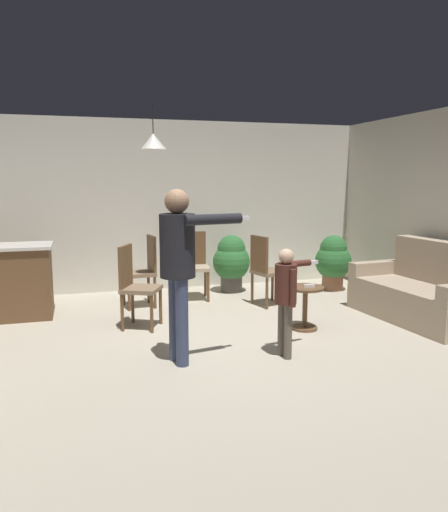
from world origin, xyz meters
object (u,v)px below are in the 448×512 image
(couch_floral, at_px, (421,294))
(kitchen_counter, at_px, (2,282))
(dining_chair_centre_back, at_px, (144,268))
(spare_remote_on_table, at_px, (309,286))
(person_child, at_px, (286,290))
(dining_chair_spare, at_px, (194,263))
(potted_plant_corner, at_px, (333,260))
(potted_plant_by_wall, at_px, (231,261))
(dining_chair_by_counter, at_px, (266,268))
(dining_chair_near_wall, at_px, (135,283))
(side_table_by_couch, at_px, (305,303))
(person_adult, at_px, (179,257))

(couch_floral, distance_m, kitchen_counter, 5.35)
(dining_chair_centre_back, distance_m, spare_remote_on_table, 2.41)
(person_child, bearing_deg, spare_remote_on_table, 131.47)
(person_child, bearing_deg, dining_chair_spare, 177.42)
(kitchen_counter, distance_m, dining_chair_centre_back, 1.82)
(couch_floral, distance_m, dining_chair_centre_back, 3.70)
(dining_chair_spare, bearing_deg, potted_plant_corner, -173.62)
(kitchen_counter, relative_size, potted_plant_corner, 1.42)
(potted_plant_corner, relative_size, potted_plant_by_wall, 0.98)
(dining_chair_by_counter, xyz_separation_m, dining_chair_centre_back, (-1.65, 0.45, 0.00))
(dining_chair_near_wall, xyz_separation_m, dining_chair_spare, (1.01, 1.25, 0.00))
(dining_chair_by_counter, height_order, dining_chair_near_wall, same)
(dining_chair_spare, distance_m, potted_plant_corner, 2.29)
(side_table_by_couch, bearing_deg, kitchen_counter, 156.52)
(person_child, distance_m, dining_chair_spare, 2.73)
(dining_chair_centre_back, xyz_separation_m, dining_chair_spare, (0.78, 0.26, 0.00))
(couch_floral, height_order, spare_remote_on_table, couch_floral)
(dining_chair_near_wall, height_order, potted_plant_corner, dining_chair_near_wall)
(dining_chair_by_counter, xyz_separation_m, potted_plant_corner, (1.41, 0.65, -0.06))
(person_adult, bearing_deg, dining_chair_near_wall, -178.42)
(side_table_by_couch, relative_size, spare_remote_on_table, 4.00)
(kitchen_counter, distance_m, potted_plant_corner, 4.89)
(kitchen_counter, bearing_deg, potted_plant_corner, 3.80)
(potted_plant_corner, bearing_deg, kitchen_counter, -176.20)
(side_table_by_couch, relative_size, potted_plant_by_wall, 0.57)
(side_table_by_couch, xyz_separation_m, dining_chair_spare, (-0.91, 1.90, 0.22))
(person_adult, bearing_deg, kitchen_counter, -149.89)
(person_adult, xyz_separation_m, dining_chair_near_wall, (-0.28, 1.30, -0.50))
(person_child, distance_m, potted_plant_by_wall, 3.02)
(side_table_by_couch, height_order, person_child, person_child)
(person_adult, relative_size, potted_plant_by_wall, 1.86)
(dining_chair_near_wall, distance_m, spare_remote_on_table, 2.07)
(spare_remote_on_table, bearing_deg, potted_plant_by_wall, 96.65)
(dining_chair_by_counter, distance_m, potted_plant_corner, 1.56)
(dining_chair_near_wall, bearing_deg, couch_floral, 104.94)
(dining_chair_near_wall, xyz_separation_m, spare_remote_on_table, (1.95, -0.69, -0.01))
(potted_plant_by_wall, bearing_deg, dining_chair_centre_back, -159.26)
(dining_chair_by_counter, distance_m, dining_chair_near_wall, 1.96)
(dining_chair_centre_back, bearing_deg, side_table_by_couch, -140.18)
(dining_chair_spare, distance_m, spare_remote_on_table, 2.16)
(person_child, distance_m, dining_chair_by_counter, 2.08)
(person_child, height_order, dining_chair_centre_back, person_child)
(dining_chair_by_counter, bearing_deg, spare_remote_on_table, -11.53)
(couch_floral, height_order, dining_chair_by_counter, same)
(dining_chair_near_wall, relative_size, potted_plant_corner, 1.13)
(kitchen_counter, bearing_deg, dining_chair_centre_back, 3.72)
(person_adult, relative_size, potted_plant_corner, 1.90)
(potted_plant_by_wall, bearing_deg, dining_chair_near_wall, -137.54)
(kitchen_counter, xyz_separation_m, side_table_by_couch, (3.51, -1.52, -0.15))
(side_table_by_couch, height_order, spare_remote_on_table, spare_remote_on_table)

